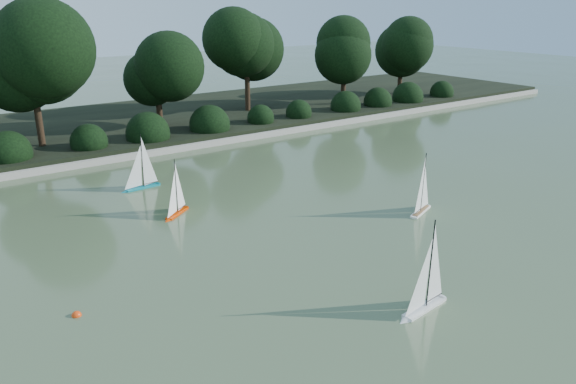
{
  "coord_description": "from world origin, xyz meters",
  "views": [
    {
      "loc": [
        -6.58,
        -6.69,
        4.46
      ],
      "look_at": [
        -0.2,
        2.17,
        0.7
      ],
      "focal_mm": 35.0,
      "sensor_mm": 36.0,
      "label": 1
    }
  ],
  "objects": [
    {
      "name": "tree_line",
      "position": [
        1.23,
        11.44,
        2.64
      ],
      "size": [
        26.31,
        3.93,
        4.39
      ],
      "color": "black",
      "rests_on": "ground"
    },
    {
      "name": "ground",
      "position": [
        0.0,
        0.0,
        0.0
      ],
      "size": [
        80.0,
        80.0,
        0.0
      ],
      "primitive_type": "plane",
      "color": "#3A4A2C",
      "rests_on": "ground"
    },
    {
      "name": "sailboat_white_a",
      "position": [
        -0.61,
        -1.84,
        0.24
      ],
      "size": [
        1.14,
        0.31,
        1.55
      ],
      "color": "silver",
      "rests_on": "ground"
    },
    {
      "name": "shrub_hedge",
      "position": [
        0.0,
        9.9,
        0.45
      ],
      "size": [
        29.1,
        1.1,
        1.1
      ],
      "color": "black",
      "rests_on": "ground"
    },
    {
      "name": "far_bank",
      "position": [
        0.0,
        13.0,
        0.15
      ],
      "size": [
        40.0,
        8.0,
        0.3
      ],
      "primitive_type": "cube",
      "color": "black",
      "rests_on": "ground"
    },
    {
      "name": "pond_coping",
      "position": [
        0.0,
        9.0,
        0.09
      ],
      "size": [
        40.0,
        0.35,
        0.18
      ],
      "primitive_type": "cube",
      "color": "gray",
      "rests_on": "ground"
    },
    {
      "name": "sailboat_white_b",
      "position": [
        2.64,
        1.02,
        0.22
      ],
      "size": [
        1.03,
        0.54,
        1.45
      ],
      "color": "white",
      "rests_on": "ground"
    },
    {
      "name": "sailboat_teal",
      "position": [
        -1.87,
        6.17,
        0.23
      ],
      "size": [
        1.07,
        0.25,
        1.46
      ],
      "color": "#0F7884",
      "rests_on": "ground"
    },
    {
      "name": "sailboat_orange",
      "position": [
        -1.91,
        3.99,
        0.21
      ],
      "size": [
        0.85,
        0.67,
        1.31
      ],
      "color": "#E23600",
      "rests_on": "ground"
    },
    {
      "name": "race_buoy",
      "position": [
        -4.88,
        1.07,
        0.0
      ],
      "size": [
        0.15,
        0.15,
        0.15
      ],
      "primitive_type": "sphere",
      "color": "#E53B0C",
      "rests_on": "ground"
    }
  ]
}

